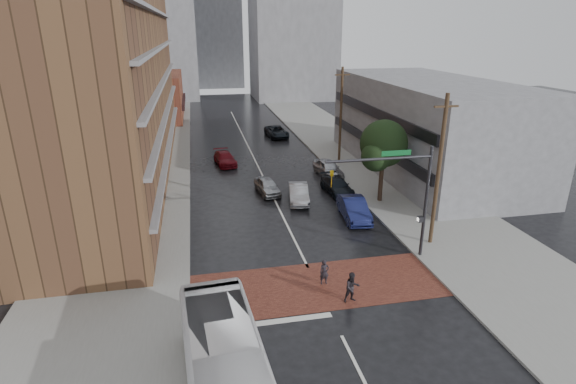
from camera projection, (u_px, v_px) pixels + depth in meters
name	position (u px, v px, depth m)	size (l,w,h in m)	color
ground	(319.00, 290.00, 24.79)	(160.00, 160.00, 0.00)	black
crosswalk	(317.00, 285.00, 25.25)	(14.00, 5.00, 0.02)	brown
sidewalk_west	(145.00, 170.00, 45.60)	(9.00, 90.00, 0.15)	gray
sidewalk_east	(359.00, 158.00, 49.94)	(9.00, 90.00, 0.15)	gray
apartment_block	(97.00, 24.00, 39.43)	(10.00, 44.00, 28.00)	brown
storefront_west	(156.00, 96.00, 71.01)	(8.00, 16.00, 7.00)	brown
building_east	(427.00, 126.00, 44.77)	(11.00, 26.00, 9.00)	gray
distant_tower_west	(148.00, 16.00, 88.43)	(18.00, 16.00, 32.00)	gray
distant_tower_east	(293.00, 5.00, 87.51)	(16.00, 14.00, 36.00)	gray
distant_tower_center	(216.00, 36.00, 108.09)	(12.00, 10.00, 24.00)	gray
street_tree	(384.00, 147.00, 35.85)	(4.20, 4.10, 6.90)	#332319
signal_mast	(405.00, 188.00, 26.58)	(6.50, 0.30, 7.20)	#2D2D33
utility_pole_near	(439.00, 171.00, 28.37)	(1.60, 0.26, 10.00)	#473321
utility_pole_far	(341.00, 115.00, 46.78)	(1.60, 0.26, 10.00)	#473321
pedestrian_a	(324.00, 272.00, 25.17)	(0.55, 0.36, 1.50)	black
pedestrian_b	(352.00, 287.00, 23.51)	(0.83, 0.64, 1.70)	black
car_travel_a	(267.00, 186.00, 39.13)	(1.61, 4.01, 1.36)	#979A9E
car_travel_b	(298.00, 193.00, 37.29)	(1.55, 4.45, 1.46)	#989A9F
car_travel_c	(225.00, 159.00, 47.47)	(1.87, 4.60, 1.33)	maroon
suv_travel	(277.00, 132.00, 59.53)	(2.42, 5.26, 1.46)	black
car_parked_near	(354.00, 209.00, 33.87)	(1.69, 4.85, 1.60)	#151A49
car_parked_mid	(337.00, 186.00, 39.22)	(1.88, 4.61, 1.34)	black
car_parked_far	(328.00, 168.00, 43.80)	(1.86, 4.61, 1.57)	#ACAEB4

